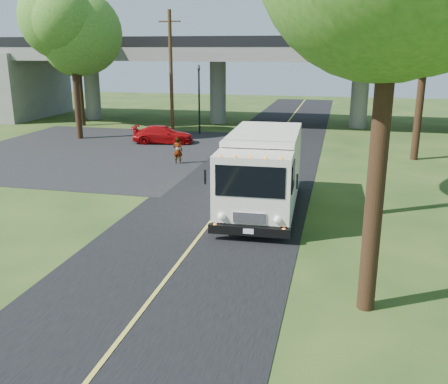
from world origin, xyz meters
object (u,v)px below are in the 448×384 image
(tree_right_far, at_px, (434,12))
(pedestrian, at_px, (178,151))
(traffic_signal, at_px, (199,92))
(tree_left_lot, at_px, (73,25))
(step_van, at_px, (262,170))
(tree_left_far, at_px, (77,35))
(utility_pole, at_px, (171,74))
(red_sedan, at_px, (163,135))

(tree_right_far, relative_size, pedestrian, 7.20)
(tree_right_far, bearing_deg, traffic_signal, 157.93)
(tree_left_lot, distance_m, step_van, 21.44)
(tree_right_far, distance_m, tree_left_far, 27.22)
(tree_left_far, bearing_deg, utility_pole, -22.43)
(tree_right_far, height_order, red_sedan, tree_right_far)
(traffic_signal, xyz_separation_m, step_van, (7.65, -17.68, -1.49))
(tree_right_far, height_order, pedestrian, tree_right_far)
(red_sedan, bearing_deg, tree_left_far, 47.02)
(utility_pole, distance_m, pedestrian, 9.64)
(tree_right_far, xyz_separation_m, step_van, (-7.55, -11.51, -6.59))
(tree_right_far, relative_size, red_sedan, 2.62)
(traffic_signal, xyz_separation_m, pedestrian, (1.63, -10.27, -2.44))
(red_sedan, bearing_deg, step_van, -155.11)
(tree_right_far, xyz_separation_m, red_sedan, (-16.59, 1.75, -7.69))
(traffic_signal, distance_m, red_sedan, 5.30)
(step_van, bearing_deg, red_sedan, 122.18)
(tree_right_far, height_order, tree_left_far, tree_right_far)
(pedestrian, bearing_deg, step_van, 127.72)
(traffic_signal, distance_m, step_van, 19.32)
(tree_left_lot, xyz_separation_m, pedestrian, (9.42, -6.11, -7.14))
(traffic_signal, distance_m, tree_right_far, 17.18)
(traffic_signal, height_order, step_van, traffic_signal)
(pedestrian, bearing_deg, tree_left_far, -45.69)
(utility_pole, xyz_separation_m, step_van, (9.15, -15.68, -2.89))
(traffic_signal, distance_m, tree_left_lot, 10.01)
(tree_right_far, bearing_deg, utility_pole, 166.00)
(traffic_signal, height_order, tree_left_lot, tree_left_lot)
(pedestrian, bearing_deg, utility_pole, -70.71)
(tree_left_lot, relative_size, step_van, 1.38)
(tree_right_far, bearing_deg, red_sedan, 173.98)
(utility_pole, relative_size, tree_left_far, 0.91)
(tree_right_far, distance_m, step_van, 15.27)
(tree_right_far, relative_size, step_van, 1.45)
(step_van, relative_size, pedestrian, 4.97)
(tree_left_lot, bearing_deg, traffic_signal, 28.11)
(tree_left_lot, height_order, red_sedan, tree_left_lot)
(tree_left_lot, distance_m, tree_left_far, 6.72)
(traffic_signal, distance_m, tree_left_far, 11.75)
(traffic_signal, bearing_deg, pedestrian, -81.00)
(tree_left_lot, distance_m, red_sedan, 9.71)
(tree_left_lot, bearing_deg, red_sedan, -2.25)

